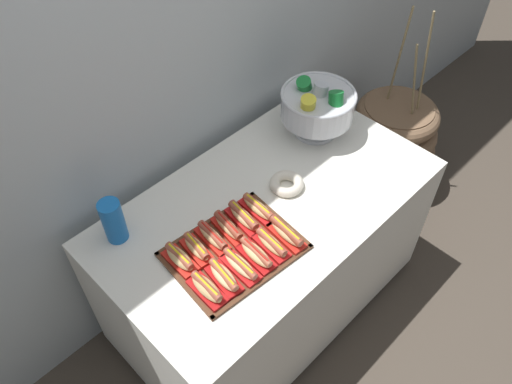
% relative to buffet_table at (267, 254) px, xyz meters
% --- Properties ---
extents(ground_plane, '(10.00, 10.00, 0.00)m').
position_rel_buffet_table_xyz_m(ground_plane, '(0.00, 0.00, -0.42)').
color(ground_plane, '#4C4238').
extents(back_wall, '(6.00, 0.10, 2.60)m').
position_rel_buffet_table_xyz_m(back_wall, '(0.00, 0.51, 0.88)').
color(back_wall, '#B2BCC1').
rests_on(back_wall, ground_plane).
extents(buffet_table, '(1.44, 0.81, 0.79)m').
position_rel_buffet_table_xyz_m(buffet_table, '(0.00, 0.00, 0.00)').
color(buffet_table, white).
rests_on(buffet_table, ground_plane).
extents(floor_vase, '(0.56, 0.56, 1.19)m').
position_rel_buffet_table_xyz_m(floor_vase, '(1.13, 0.08, -0.12)').
color(floor_vase, brown).
rests_on(floor_vase, ground_plane).
extents(serving_tray, '(0.51, 0.40, 0.01)m').
position_rel_buffet_table_xyz_m(serving_tray, '(-0.27, -0.09, 0.38)').
color(serving_tray, '#56331E').
rests_on(serving_tray, buffet_table).
extents(hot_dog_0, '(0.07, 0.16, 0.06)m').
position_rel_buffet_table_xyz_m(hot_dog_0, '(-0.47, -0.15, 0.41)').
color(hot_dog_0, '#B21414').
rests_on(hot_dog_0, serving_tray).
extents(hot_dog_1, '(0.09, 0.17, 0.06)m').
position_rel_buffet_table_xyz_m(hot_dog_1, '(-0.39, -0.16, 0.41)').
color(hot_dog_1, '#B21414').
rests_on(hot_dog_1, serving_tray).
extents(hot_dog_2, '(0.07, 0.17, 0.06)m').
position_rel_buffet_table_xyz_m(hot_dog_2, '(-0.32, -0.16, 0.41)').
color(hot_dog_2, red).
rests_on(hot_dog_2, serving_tray).
extents(hot_dog_3, '(0.08, 0.17, 0.06)m').
position_rel_buffet_table_xyz_m(hot_dog_3, '(-0.24, -0.17, 0.41)').
color(hot_dog_3, '#B21414').
rests_on(hot_dog_3, serving_tray).
extents(hot_dog_4, '(0.08, 0.17, 0.06)m').
position_rel_buffet_table_xyz_m(hot_dog_4, '(-0.17, -0.18, 0.41)').
color(hot_dog_4, red).
rests_on(hot_dog_4, serving_tray).
extents(hot_dog_5, '(0.08, 0.18, 0.06)m').
position_rel_buffet_table_xyz_m(hot_dog_5, '(-0.09, -0.18, 0.41)').
color(hot_dog_5, red).
rests_on(hot_dog_5, serving_tray).
extents(hot_dog_6, '(0.07, 0.16, 0.06)m').
position_rel_buffet_table_xyz_m(hot_dog_6, '(-0.45, 0.01, 0.41)').
color(hot_dog_6, red).
rests_on(hot_dog_6, serving_tray).
extents(hot_dog_7, '(0.08, 0.16, 0.06)m').
position_rel_buffet_table_xyz_m(hot_dog_7, '(-0.38, 0.01, 0.41)').
color(hot_dog_7, red).
rests_on(hot_dog_7, serving_tray).
extents(hot_dog_8, '(0.07, 0.18, 0.06)m').
position_rel_buffet_table_xyz_m(hot_dog_8, '(-0.30, -0.00, 0.41)').
color(hot_dog_8, red).
rests_on(hot_dog_8, serving_tray).
extents(hot_dog_9, '(0.08, 0.18, 0.06)m').
position_rel_buffet_table_xyz_m(hot_dog_9, '(-0.23, -0.01, 0.41)').
color(hot_dog_9, red).
rests_on(hot_dog_9, serving_tray).
extents(hot_dog_10, '(0.09, 0.18, 0.06)m').
position_rel_buffet_table_xyz_m(hot_dog_10, '(-0.16, -0.01, 0.41)').
color(hot_dog_10, red).
rests_on(hot_dog_10, serving_tray).
extents(hot_dog_11, '(0.07, 0.18, 0.06)m').
position_rel_buffet_table_xyz_m(hot_dog_11, '(-0.08, -0.02, 0.41)').
color(hot_dog_11, red).
rests_on(hot_dog_11, serving_tray).
extents(punch_bowl, '(0.34, 0.34, 0.28)m').
position_rel_buffet_table_xyz_m(punch_bowl, '(0.46, 0.15, 0.53)').
color(punch_bowl, silver).
rests_on(punch_bowl, buffet_table).
extents(cup_stack, '(0.08, 0.08, 0.19)m').
position_rel_buffet_table_xyz_m(cup_stack, '(-0.54, 0.28, 0.47)').
color(cup_stack, blue).
rests_on(cup_stack, buffet_table).
extents(donut, '(0.14, 0.14, 0.04)m').
position_rel_buffet_table_xyz_m(donut, '(0.11, 0.00, 0.40)').
color(donut, silver).
rests_on(donut, buffet_table).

